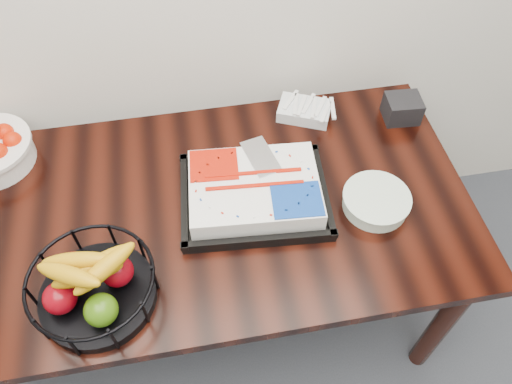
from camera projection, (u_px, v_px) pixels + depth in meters
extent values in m
cube|color=black|center=(192.00, 212.00, 1.61)|extent=(1.80, 0.90, 0.04)
cylinder|color=black|center=(443.00, 323.00, 1.78)|extent=(0.07, 0.07, 0.71)
cylinder|color=black|center=(376.00, 167.00, 2.22)|extent=(0.07, 0.07, 0.71)
cube|color=black|center=(254.00, 198.00, 1.61)|extent=(0.49, 0.40, 0.02)
cube|color=white|center=(254.00, 189.00, 1.57)|extent=(0.43, 0.34, 0.07)
cube|color=#AF1303|center=(212.00, 167.00, 1.58)|extent=(0.16, 0.14, 0.00)
cube|color=navy|center=(299.00, 197.00, 1.51)|extent=(0.16, 0.14, 0.00)
cube|color=silver|center=(258.00, 156.00, 1.60)|extent=(0.12, 0.18, 0.00)
cylinder|color=black|center=(99.00, 295.00, 1.39)|extent=(0.32, 0.32, 0.03)
torus|color=black|center=(89.00, 279.00, 1.32)|extent=(0.35, 0.35, 0.01)
cylinder|color=white|center=(376.00, 202.00, 1.58)|extent=(0.21, 0.21, 0.05)
cylinder|color=white|center=(377.00, 197.00, 1.56)|extent=(0.22, 0.22, 0.01)
cube|color=silver|center=(304.00, 111.00, 1.83)|extent=(0.22, 0.19, 0.05)
cube|color=black|center=(402.00, 108.00, 1.81)|extent=(0.13, 0.11, 0.09)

